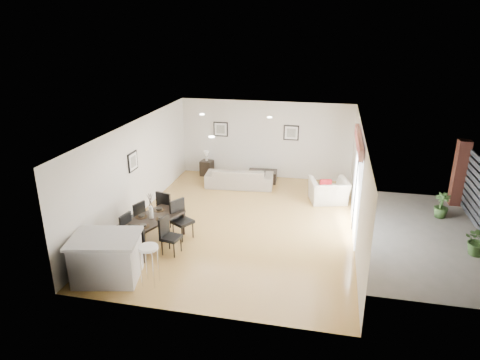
% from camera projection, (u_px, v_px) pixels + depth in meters
% --- Properties ---
extents(ground, '(8.00, 8.00, 0.00)m').
position_uv_depth(ground, '(241.00, 223.00, 11.74)').
color(ground, '#B28C49').
rests_on(ground, ground).
extents(wall_back, '(6.00, 0.04, 2.70)m').
position_uv_depth(wall_back, '(265.00, 140.00, 14.95)').
color(wall_back, silver).
rests_on(wall_back, ground).
extents(wall_front, '(6.00, 0.04, 2.70)m').
position_uv_depth(wall_front, '(194.00, 251.00, 7.61)').
color(wall_front, silver).
rests_on(wall_front, ground).
extents(wall_left, '(0.04, 8.00, 2.70)m').
position_uv_depth(wall_left, '(136.00, 170.00, 11.88)').
color(wall_left, silver).
rests_on(wall_left, ground).
extents(wall_right, '(0.04, 8.00, 2.70)m').
position_uv_depth(wall_right, '(358.00, 186.00, 10.68)').
color(wall_right, silver).
rests_on(wall_right, ground).
extents(ceiling, '(6.00, 8.00, 0.02)m').
position_uv_depth(ceiling, '(241.00, 127.00, 10.82)').
color(ceiling, white).
rests_on(ceiling, wall_back).
extents(sofa, '(2.30, 1.06, 0.65)m').
position_uv_depth(sofa, '(239.00, 177.00, 14.32)').
color(sofa, gray).
rests_on(sofa, ground).
extents(armchair, '(1.33, 1.23, 0.72)m').
position_uv_depth(armchair, '(329.00, 191.00, 13.04)').
color(armchair, beige).
rests_on(armchair, ground).
extents(courtyard_plant_a, '(0.73, 0.66, 0.73)m').
position_uv_depth(courtyard_plant_a, '(479.00, 241.00, 10.03)').
color(courtyard_plant_a, '#355624').
rests_on(courtyard_plant_a, ground).
extents(courtyard_plant_b, '(0.53, 0.53, 0.72)m').
position_uv_depth(courtyard_plant_b, '(441.00, 205.00, 12.02)').
color(courtyard_plant_b, '#355624').
rests_on(courtyard_plant_b, ground).
extents(dining_table, '(1.35, 1.81, 0.68)m').
position_uv_depth(dining_table, '(152.00, 220.00, 10.52)').
color(dining_table, black).
rests_on(dining_table, ground).
extents(dining_chair_wnear, '(0.48, 0.48, 0.93)m').
position_uv_depth(dining_chair_wnear, '(123.00, 229.00, 10.28)').
color(dining_chair_wnear, black).
rests_on(dining_chair_wnear, ground).
extents(dining_chair_wfar, '(0.51, 0.51, 0.89)m').
position_uv_depth(dining_chair_wfar, '(137.00, 216.00, 11.02)').
color(dining_chair_wfar, black).
rests_on(dining_chair_wfar, ground).
extents(dining_chair_enear, '(0.48, 0.48, 0.92)m').
position_uv_depth(dining_chair_enear, '(168.00, 233.00, 10.08)').
color(dining_chair_enear, black).
rests_on(dining_chair_enear, ground).
extents(dining_chair_efar, '(0.62, 0.62, 1.00)m').
position_uv_depth(dining_chair_efar, '(180.00, 217.00, 10.83)').
color(dining_chair_efar, black).
rests_on(dining_chair_efar, ground).
extents(dining_chair_head, '(0.49, 0.49, 0.91)m').
position_uv_depth(dining_chair_head, '(135.00, 243.00, 9.63)').
color(dining_chair_head, black).
rests_on(dining_chair_head, ground).
extents(dining_chair_foot, '(0.54, 0.54, 0.99)m').
position_uv_depth(dining_chair_foot, '(166.00, 206.00, 11.46)').
color(dining_chair_foot, black).
rests_on(dining_chair_foot, ground).
extents(vase, '(0.83, 1.27, 0.64)m').
position_uv_depth(vase, '(151.00, 208.00, 10.40)').
color(vase, white).
rests_on(vase, dining_table).
extents(coffee_table, '(1.01, 0.64, 0.39)m').
position_uv_depth(coffee_table, '(262.00, 176.00, 14.80)').
color(coffee_table, black).
rests_on(coffee_table, ground).
extents(side_table, '(0.45, 0.45, 0.54)m').
position_uv_depth(side_table, '(207.00, 168.00, 15.41)').
color(side_table, black).
rests_on(side_table, ground).
extents(table_lamp, '(0.19, 0.19, 0.36)m').
position_uv_depth(table_lamp, '(206.00, 155.00, 15.24)').
color(table_lamp, white).
rests_on(table_lamp, side_table).
extents(cushion, '(0.36, 0.19, 0.34)m').
position_uv_depth(cushion, '(326.00, 185.00, 12.89)').
color(cushion, '#AA151C').
rests_on(cushion, armchair).
extents(kitchen_island, '(1.61, 1.36, 0.99)m').
position_uv_depth(kitchen_island, '(107.00, 258.00, 9.05)').
color(kitchen_island, '#BDBDBF').
rests_on(kitchen_island, ground).
extents(bar_stool, '(0.40, 0.40, 0.89)m').
position_uv_depth(bar_stool, '(149.00, 252.00, 8.77)').
color(bar_stool, white).
rests_on(bar_stool, ground).
extents(framed_print_back_left, '(0.52, 0.04, 0.52)m').
position_uv_depth(framed_print_back_left, '(221.00, 129.00, 15.14)').
color(framed_print_back_left, black).
rests_on(framed_print_back_left, wall_back).
extents(framed_print_back_right, '(0.52, 0.04, 0.52)m').
position_uv_depth(framed_print_back_right, '(291.00, 133.00, 14.64)').
color(framed_print_back_right, black).
rests_on(framed_print_back_right, wall_back).
extents(framed_print_left_wall, '(0.04, 0.52, 0.52)m').
position_uv_depth(framed_print_left_wall, '(133.00, 161.00, 11.59)').
color(framed_print_left_wall, black).
rests_on(framed_print_left_wall, wall_left).
extents(sliding_door, '(0.12, 2.70, 2.57)m').
position_uv_depth(sliding_door, '(357.00, 170.00, 10.86)').
color(sliding_door, white).
rests_on(sliding_door, wall_right).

